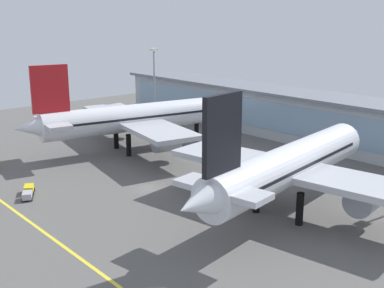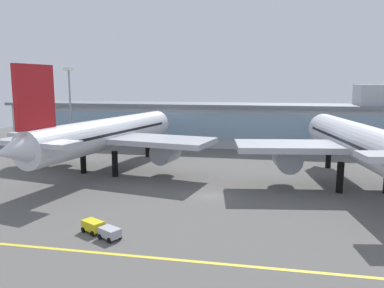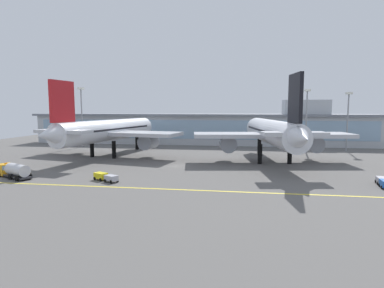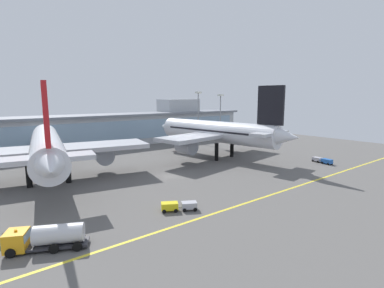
{
  "view_description": "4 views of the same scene",
  "coord_description": "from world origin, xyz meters",
  "px_view_note": "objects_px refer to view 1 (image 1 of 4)",
  "views": [
    {
      "loc": [
        66.79,
        -48.54,
        29.67
      ],
      "look_at": [
        1.61,
        8.85,
        6.81
      ],
      "focal_mm": 46.1,
      "sensor_mm": 36.0,
      "label": 1
    },
    {
      "loc": [
        8.44,
        -56.87,
        17.45
      ],
      "look_at": [
        -4.21,
        6.92,
        6.96
      ],
      "focal_mm": 36.04,
      "sensor_mm": 36.0,
      "label": 2
    },
    {
      "loc": [
        15.07,
        -74.15,
        13.66
      ],
      "look_at": [
        1.94,
        12.51,
        3.95
      ],
      "focal_mm": 30.03,
      "sensor_mm": 36.0,
      "label": 3
    },
    {
      "loc": [
        -35.63,
        -53.66,
        17.72
      ],
      "look_at": [
        9.25,
        3.53,
        6.08
      ],
      "focal_mm": 27.49,
      "sensor_mm": 36.0,
      "label": 4
    }
  ],
  "objects_px": {
    "airliner_near_left": "(134,118)",
    "baggage_tug_near": "(28,192)",
    "airliner_near_right": "(289,166)",
    "apron_light_mast_east": "(154,74)"
  },
  "relations": [
    {
      "from": "airliner_near_right",
      "to": "baggage_tug_near",
      "type": "relative_size",
      "value": 8.82
    },
    {
      "from": "airliner_near_right",
      "to": "apron_light_mast_east",
      "type": "bearing_deg",
      "value": 61.46
    },
    {
      "from": "baggage_tug_near",
      "to": "airliner_near_left",
      "type": "bearing_deg",
      "value": -39.61
    },
    {
      "from": "airliner_near_right",
      "to": "baggage_tug_near",
      "type": "xyz_separation_m",
      "value": [
        -33.2,
        -27.04,
        -6.75
      ]
    },
    {
      "from": "baggage_tug_near",
      "to": "apron_light_mast_east",
      "type": "distance_m",
      "value": 59.76
    },
    {
      "from": "airliner_near_right",
      "to": "baggage_tug_near",
      "type": "height_order",
      "value": "airliner_near_right"
    },
    {
      "from": "airliner_near_left",
      "to": "baggage_tug_near",
      "type": "bearing_deg",
      "value": -147.34
    },
    {
      "from": "airliner_near_right",
      "to": "airliner_near_left",
      "type": "bearing_deg",
      "value": 77.03
    },
    {
      "from": "airliner_near_left",
      "to": "apron_light_mast_east",
      "type": "relative_size",
      "value": 2.47
    },
    {
      "from": "airliner_near_left",
      "to": "baggage_tug_near",
      "type": "relative_size",
      "value": 9.19
    }
  ]
}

